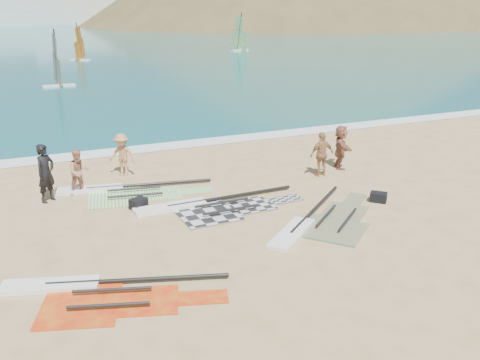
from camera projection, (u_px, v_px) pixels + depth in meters
name	position (u px, v px, depth m)	size (l,w,h in m)	color
ground	(286.00, 269.00, 13.04)	(300.00, 300.00, 0.00)	tan
sea	(20.00, 28.00, 127.38)	(300.00, 240.00, 0.06)	#0D5E61
surf_line	(153.00, 149.00, 23.69)	(300.00, 1.20, 0.04)	white
headland_main	(327.00, 23.00, 158.38)	(143.00, 143.00, 45.00)	brown
headland_minor	(399.00, 20.00, 180.52)	(70.00, 70.00, 28.00)	brown
rig_grey	(208.00, 207.00, 16.82)	(5.46, 2.16, 0.20)	black
rig_green	(121.00, 192.00, 18.16)	(5.33, 2.58, 0.20)	#59C72D
rig_orange	(319.00, 224.00, 15.59)	(4.94, 4.11, 0.20)	orange
rig_red	(93.00, 294.00, 11.86)	(5.04, 2.88, 0.20)	red
gear_bag_near	(138.00, 203.00, 16.82)	(0.51, 0.37, 0.32)	black
gear_bag_far	(378.00, 197.00, 17.38)	(0.52, 0.36, 0.31)	black
person_wetsuit	(46.00, 173.00, 17.17)	(0.70, 0.46, 1.92)	black
beachgoer_left	(79.00, 172.00, 17.92)	(0.75, 0.59, 1.55)	tan
beachgoer_mid	(122.00, 155.00, 19.81)	(1.03, 0.59, 1.60)	tan
beachgoer_back	(322.00, 154.00, 19.76)	(0.98, 0.41, 1.67)	#A27A4C
beachgoer_right	(341.00, 147.00, 20.67)	(1.58, 0.50, 1.71)	#986049
windsurfer_left	(57.00, 70.00, 40.21)	(2.42, 2.91, 4.34)	white
windsurfer_centre	(80.00, 49.00, 58.08)	(2.24, 2.37, 4.06)	white
windsurfer_right	(240.00, 40.00, 69.12)	(2.77, 3.13, 4.86)	white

